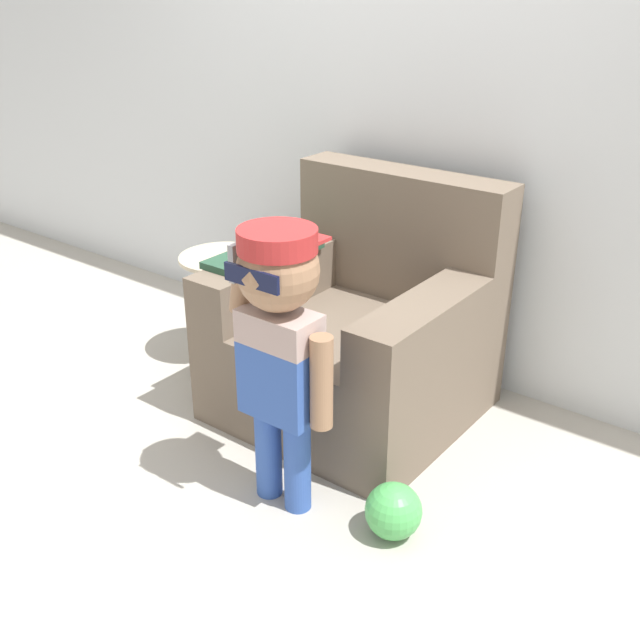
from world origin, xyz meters
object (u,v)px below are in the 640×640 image
at_px(person_child, 280,329).
at_px(toy_ball, 393,511).
at_px(armchair, 359,333).
at_px(side_table, 225,298).

distance_m(person_child, toy_ball, 0.73).
height_order(armchair, person_child, person_child).
height_order(person_child, toy_ball, person_child).
xyz_separation_m(person_child, toy_ball, (0.42, 0.08, -0.60)).
distance_m(armchair, person_child, 0.82).
bearing_deg(side_table, toy_ball, -23.91).
relative_size(side_table, toy_ball, 2.74).
bearing_deg(toy_ball, side_table, 156.09).
xyz_separation_m(armchair, toy_ball, (0.59, -0.64, -0.25)).
bearing_deg(armchair, person_child, -76.31).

